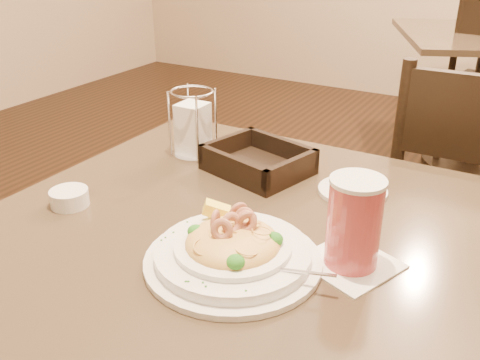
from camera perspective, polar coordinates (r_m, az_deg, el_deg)
The scene contains 8 objects.
main_table at distance 1.12m, azimuth -0.53°, elevation -14.97°, with size 0.90×0.90×0.73m.
dining_chair_near at distance 1.67m, azimuth 22.74°, elevation -2.62°, with size 0.43×0.43×0.93m.
pasta_bowl at distance 0.86m, azimuth -0.75°, elevation -7.41°, with size 0.32×0.29×0.09m.
drink_glass at distance 0.85m, azimuth 12.06°, elevation -4.56°, with size 0.17×0.17×0.15m.
bread_basket at distance 1.18m, azimuth 1.92°, elevation 1.86°, with size 0.24×0.22×0.06m.
napkin_caddy at distance 1.26m, azimuth -5.03°, elevation 5.59°, with size 0.10×0.10×0.16m.
side_plate at distance 1.12m, azimuth 11.92°, elevation -1.14°, with size 0.14×0.14×0.01m, color white.
butter_ramekin at distance 1.09m, azimuth -17.74°, elevation -1.81°, with size 0.07×0.07×0.03m, color white.
Camera 1 is at (0.44, -0.73, 1.23)m, focal length 40.00 mm.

